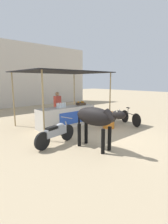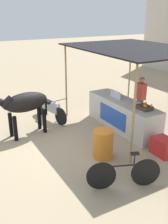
# 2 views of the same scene
# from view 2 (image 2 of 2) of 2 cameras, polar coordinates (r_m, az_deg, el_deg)

# --- Properties ---
(ground_plane) EXTENTS (60.00, 60.00, 0.00)m
(ground_plane) POSITION_cam_2_polar(r_m,az_deg,el_deg) (7.92, -4.73, -6.60)
(ground_plane) COLOR tan
(stall_counter) EXTENTS (3.00, 0.82, 0.96)m
(stall_counter) POSITION_cam_2_polar(r_m,az_deg,el_deg) (8.76, 8.33, -0.51)
(stall_counter) COLOR beige
(stall_counter) RESTS_ON ground
(stall_awning) EXTENTS (4.20, 3.20, 2.65)m
(stall_awning) POSITION_cam_2_polar(r_m,az_deg,el_deg) (8.43, 10.76, 13.01)
(stall_awning) COLOR black
(stall_awning) RESTS_ON ground
(water_bottle_row) EXTENTS (0.52, 0.07, 0.25)m
(water_bottle_row) POSITION_cam_2_polar(r_m,az_deg,el_deg) (8.80, 6.92, 3.77)
(water_bottle_row) COLOR silver
(water_bottle_row) RESTS_ON stall_counter
(fruit_crate) EXTENTS (0.44, 0.32, 0.18)m
(fruit_crate) POSITION_cam_2_polar(r_m,az_deg,el_deg) (7.91, 13.13, 1.04)
(fruit_crate) COLOR #3F3326
(fruit_crate) RESTS_ON stall_counter
(vendor_behind_counter) EXTENTS (0.34, 0.22, 1.65)m
(vendor_behind_counter) POSITION_cam_2_polar(r_m,az_deg,el_deg) (9.11, 12.15, 2.55)
(vendor_behind_counter) COLOR #383842
(vendor_behind_counter) RESTS_ON ground
(cooler_box) EXTENTS (0.60, 0.44, 0.48)m
(cooler_box) POSITION_cam_2_polar(r_m,az_deg,el_deg) (7.47, 16.92, -7.25)
(cooler_box) COLOR red
(cooler_box) RESTS_ON ground
(water_barrel) EXTENTS (0.54, 0.54, 0.77)m
(water_barrel) POSITION_cam_2_polar(r_m,az_deg,el_deg) (7.00, 4.16, -6.94)
(water_barrel) COLOR orange
(water_barrel) RESTS_ON ground
(cow) EXTENTS (0.69, 1.85, 1.44)m
(cow) POSITION_cam_2_polar(r_m,az_deg,el_deg) (8.17, -12.86, 1.71)
(cow) COLOR black
(cow) RESTS_ON ground
(motorcycle_parked) EXTENTS (1.78, 0.58, 0.90)m
(motorcycle_parked) POSITION_cam_2_polar(r_m,az_deg,el_deg) (9.40, -7.15, 0.73)
(motorcycle_parked) COLOR black
(motorcycle_parked) RESTS_ON ground
(bicycle_leaning) EXTENTS (0.65, 1.56, 0.85)m
(bicycle_leaning) POSITION_cam_2_polar(r_m,az_deg,el_deg) (5.95, 8.69, -13.09)
(bicycle_leaning) COLOR black
(bicycle_leaning) RESTS_ON ground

